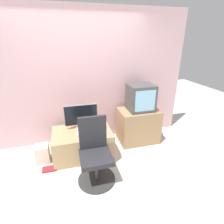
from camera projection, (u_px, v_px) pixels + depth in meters
ground_plane at (93, 181)px, 2.71m from camera, size 12.00×12.00×0.00m
wall_back at (79, 80)px, 3.38m from camera, size 4.40×0.05×2.60m
desk at (83, 143)px, 3.27m from camera, size 1.06×0.71×0.49m
side_stand at (138, 125)px, 3.68m from camera, size 0.80×0.55×0.71m
main_monitor at (81, 117)px, 3.21m from camera, size 0.62×0.23×0.46m
keyboard at (85, 133)px, 3.12m from camera, size 0.30×0.12×0.01m
mouse at (97, 130)px, 3.19m from camera, size 0.05×0.03×0.04m
crt_tv at (141, 98)px, 3.44m from camera, size 0.49×0.44×0.52m
office_chair at (95, 156)px, 2.63m from camera, size 0.58×0.58×1.00m
cardboard_box_lower at (43, 154)px, 3.08m from camera, size 0.23×0.22×0.33m
book at (50, 169)px, 2.95m from camera, size 0.23×0.15×0.02m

